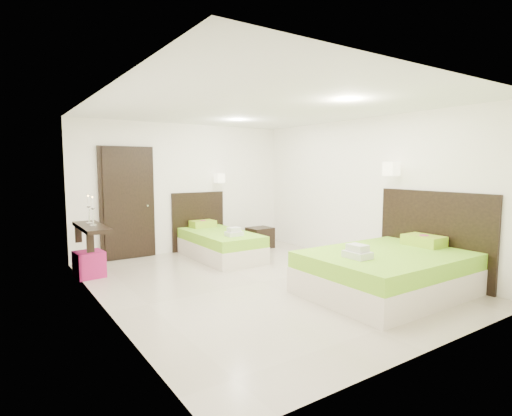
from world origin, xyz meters
TOP-DOWN VIEW (x-y plane):
  - floor at (0.00, 0.00)m, footprint 5.50×5.50m
  - bed_single at (0.27, 1.86)m, footprint 1.16×1.93m
  - bed_double at (1.22, -1.38)m, footprint 2.20×1.87m
  - nightstand at (1.44, 2.15)m, footprint 0.50×0.45m
  - ottoman at (-2.10, 1.76)m, footprint 0.45×0.45m
  - door at (-1.20, 2.70)m, footprint 1.02×0.15m
  - console_shelf at (-2.08, 1.60)m, footprint 0.35×1.20m

SIDE VIEW (x-z plane):
  - floor at x=0.00m, z-range 0.00..0.00m
  - ottoman at x=-2.10m, z-range 0.00..0.41m
  - nightstand at x=1.44m, z-range 0.00..0.44m
  - bed_single at x=0.27m, z-range -0.51..1.09m
  - bed_double at x=1.22m, z-range -0.59..1.23m
  - console_shelf at x=-2.08m, z-range 0.42..1.21m
  - door at x=-1.20m, z-range -0.02..2.12m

